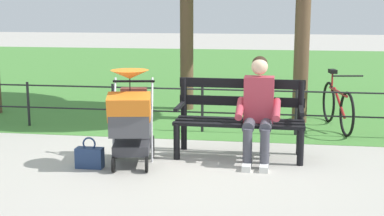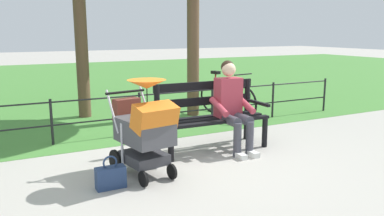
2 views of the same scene
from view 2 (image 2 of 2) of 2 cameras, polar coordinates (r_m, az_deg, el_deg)
name	(u,v)px [view 2 (image 2 of 2)]	position (r m, az deg, el deg)	size (l,w,h in m)	color
ground_plane	(173,156)	(5.37, -2.76, -7.06)	(60.00, 60.00, 0.00)	#ADA89E
grass_lawn	(64,82)	(13.71, -18.29, 3.62)	(40.00, 16.00, 0.01)	#478438
park_bench	(210,113)	(5.61, 2.64, -0.68)	(1.61, 0.63, 0.96)	black
person_on_bench	(232,103)	(5.52, 5.89, 0.66)	(0.54, 0.74, 1.28)	#42424C
stroller	(144,127)	(4.52, -6.98, -2.79)	(0.64, 0.95, 1.15)	black
handbag	(111,177)	(4.37, -11.84, -9.87)	(0.32, 0.14, 0.37)	navy
park_fence	(156,107)	(6.55, -5.34, 0.08)	(8.31, 0.04, 0.70)	black
bicycle	(226,98)	(7.81, 5.06, 1.46)	(0.45, 1.64, 0.89)	black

